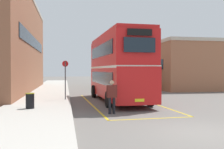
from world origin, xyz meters
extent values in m
plane|color=#66605B|center=(0.00, 14.40, 0.00)|extent=(135.60, 135.60, 0.00)
cube|color=#B2ADA3|center=(-6.50, 16.80, 0.07)|extent=(4.00, 57.60, 0.14)
cube|color=brown|center=(-11.24, 19.67, 4.68)|extent=(6.28, 23.25, 9.37)
cube|color=#19232D|center=(-8.07, 19.67, 5.15)|extent=(0.06, 17.67, 1.10)
cube|color=#9E6647|center=(9.91, 24.15, 2.61)|extent=(8.82, 16.74, 5.22)
cube|color=#19232D|center=(5.47, 24.15, 2.87)|extent=(0.06, 12.72, 1.10)
cube|color=#BCB29E|center=(9.91, 24.15, 5.40)|extent=(8.94, 16.86, 0.36)
cylinder|color=black|center=(-2.54, 12.63, 0.50)|extent=(0.32, 1.01, 1.00)
cylinder|color=black|center=(0.08, 12.73, 0.50)|extent=(0.32, 1.01, 1.00)
cylinder|color=black|center=(-2.29, 6.63, 0.50)|extent=(0.32, 1.01, 1.00)
cylinder|color=black|center=(0.32, 6.74, 0.50)|extent=(0.32, 1.01, 1.00)
cube|color=red|center=(-1.11, 9.68, 1.40)|extent=(2.93, 9.78, 2.10)
cube|color=red|center=(-1.11, 9.68, 3.50)|extent=(2.92, 9.58, 2.10)
cube|color=red|center=(-1.11, 9.68, 4.65)|extent=(2.82, 9.48, 0.20)
cube|color=silver|center=(-1.11, 9.68, 2.45)|extent=(2.95, 9.68, 0.14)
cube|color=#19232D|center=(-2.39, 9.63, 1.70)|extent=(0.35, 7.93, 0.84)
cube|color=#19232D|center=(-2.39, 9.63, 3.60)|extent=(0.35, 7.93, 0.84)
cube|color=#19232D|center=(0.18, 9.74, 1.70)|extent=(0.35, 7.93, 0.84)
cube|color=#19232D|center=(0.18, 9.74, 3.60)|extent=(0.35, 7.93, 0.84)
cube|color=#19232D|center=(-0.91, 4.83, 3.60)|extent=(1.77, 0.11, 0.80)
cube|color=black|center=(-0.91, 4.83, 4.28)|extent=(1.39, 0.10, 0.36)
cube|color=#19232D|center=(-1.31, 14.54, 1.80)|extent=(2.03, 0.12, 1.00)
cube|color=yellow|center=(-0.91, 4.83, 0.63)|extent=(0.52, 0.05, 0.16)
cylinder|color=black|center=(1.77, 27.45, 0.46)|extent=(0.33, 0.94, 0.92)
cylinder|color=black|center=(4.16, 27.26, 0.46)|extent=(0.33, 0.94, 0.92)
cylinder|color=black|center=(1.29, 21.60, 0.46)|extent=(0.33, 0.94, 0.92)
cylinder|color=black|center=(3.68, 21.40, 0.46)|extent=(0.33, 0.94, 0.92)
cube|color=#1E512D|center=(2.72, 24.43, 1.60)|extent=(3.11, 9.95, 2.60)
cube|color=silver|center=(2.72, 24.43, 2.96)|extent=(2.94, 9.55, 0.12)
cube|color=#19232D|center=(1.55, 24.52, 1.95)|extent=(0.67, 7.81, 0.96)
cube|color=#19232D|center=(3.90, 24.33, 1.95)|extent=(0.67, 7.81, 0.96)
cube|color=#19232D|center=(3.13, 29.33, 1.90)|extent=(1.85, 0.19, 1.10)
cylinder|color=black|center=(-2.38, 4.49, 0.42)|extent=(0.14, 0.14, 0.84)
cylinder|color=black|center=(-2.59, 4.45, 0.42)|extent=(0.14, 0.14, 0.84)
cube|color=#591E19|center=(-2.49, 4.47, 1.16)|extent=(0.52, 0.30, 0.63)
cylinder|color=#591E19|center=(-2.24, 4.51, 1.19)|extent=(0.09, 0.09, 0.60)
cylinder|color=#591E19|center=(-2.73, 4.43, 1.19)|extent=(0.09, 0.09, 0.60)
sphere|color=tan|center=(-2.48, 4.45, 1.62)|extent=(0.23, 0.23, 0.23)
cylinder|color=black|center=(-6.75, 6.20, 0.54)|extent=(0.46, 0.46, 0.81)
cylinder|color=olive|center=(-6.75, 6.20, 0.97)|extent=(0.49, 0.49, 0.04)
cylinder|color=#4C4C51|center=(-4.84, 10.31, 1.51)|extent=(0.08, 0.08, 2.74)
cylinder|color=red|center=(-4.84, 10.31, 2.70)|extent=(0.44, 0.11, 0.44)
cube|color=gold|center=(-3.17, 8.63, 0.00)|extent=(0.60, 11.68, 0.01)
cube|color=gold|center=(0.96, 8.80, 0.00)|extent=(0.60, 11.68, 0.01)
cube|color=gold|center=(-0.87, 2.88, 0.00)|extent=(4.26, 0.29, 0.01)
camera|label=1|loc=(-4.83, -8.60, 2.26)|focal=41.67mm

